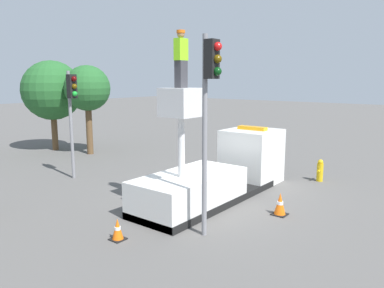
{
  "coord_description": "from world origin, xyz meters",
  "views": [
    {
      "loc": [
        -10.57,
        -7.55,
        4.33
      ],
      "look_at": [
        -2.0,
        -0.84,
        2.44
      ],
      "focal_mm": 35.0,
      "sensor_mm": 36.0,
      "label": 1
    }
  ],
  "objects_px": {
    "fire_hydrant": "(320,171)",
    "worker": "(181,59)",
    "traffic_light_pole": "(209,97)",
    "traffic_cone_rear": "(118,230)",
    "traffic_light_across": "(72,103)",
    "traffic_cone_curbside": "(280,204)",
    "tree_right_bg": "(87,89)",
    "bucket_truck": "(220,172)",
    "tree_left_bg": "(52,91)"
  },
  "relations": [
    {
      "from": "traffic_cone_rear",
      "to": "tree_left_bg",
      "type": "distance_m",
      "value": 15.04
    },
    {
      "from": "tree_left_bg",
      "to": "traffic_cone_rear",
      "type": "bearing_deg",
      "value": -115.86
    },
    {
      "from": "fire_hydrant",
      "to": "tree_right_bg",
      "type": "height_order",
      "value": "tree_right_bg"
    },
    {
      "from": "traffic_light_pole",
      "to": "traffic_cone_rear",
      "type": "bearing_deg",
      "value": 133.75
    },
    {
      "from": "tree_right_bg",
      "to": "fire_hydrant",
      "type": "bearing_deg",
      "value": -79.41
    },
    {
      "from": "traffic_cone_curbside",
      "to": "tree_right_bg",
      "type": "height_order",
      "value": "tree_right_bg"
    },
    {
      "from": "traffic_cone_curbside",
      "to": "tree_right_bg",
      "type": "xyz_separation_m",
      "value": [
        2.45,
        13.13,
        3.43
      ]
    },
    {
      "from": "traffic_light_pole",
      "to": "worker",
      "type": "bearing_deg",
      "value": 60.39
    },
    {
      "from": "fire_hydrant",
      "to": "worker",
      "type": "bearing_deg",
      "value": 161.06
    },
    {
      "from": "traffic_light_across",
      "to": "traffic_cone_rear",
      "type": "xyz_separation_m",
      "value": [
        -3.1,
        -6.37,
        -3.04
      ]
    },
    {
      "from": "traffic_light_pole",
      "to": "traffic_cone_rear",
      "type": "relative_size",
      "value": 9.14
    },
    {
      "from": "bucket_truck",
      "to": "traffic_light_pole",
      "type": "xyz_separation_m",
      "value": [
        -3.28,
        -1.81,
        2.99
      ]
    },
    {
      "from": "traffic_light_pole",
      "to": "tree_left_bg",
      "type": "xyz_separation_m",
      "value": [
        4.67,
        14.99,
        -0.23
      ]
    },
    {
      "from": "worker",
      "to": "traffic_light_pole",
      "type": "height_order",
      "value": "worker"
    },
    {
      "from": "traffic_light_across",
      "to": "traffic_cone_curbside",
      "type": "relative_size",
      "value": 6.42
    },
    {
      "from": "bucket_truck",
      "to": "traffic_cone_curbside",
      "type": "distance_m",
      "value": 2.77
    },
    {
      "from": "worker",
      "to": "traffic_light_pole",
      "type": "bearing_deg",
      "value": -119.61
    },
    {
      "from": "worker",
      "to": "bucket_truck",
      "type": "bearing_deg",
      "value": 0.0
    },
    {
      "from": "traffic_light_across",
      "to": "worker",
      "type": "bearing_deg",
      "value": -93.12
    },
    {
      "from": "traffic_cone_curbside",
      "to": "tree_right_bg",
      "type": "bearing_deg",
      "value": 79.43
    },
    {
      "from": "traffic_light_pole",
      "to": "traffic_cone_rear",
      "type": "distance_m",
      "value": 4.38
    },
    {
      "from": "fire_hydrant",
      "to": "tree_left_bg",
      "type": "relative_size",
      "value": 0.18
    },
    {
      "from": "traffic_light_pole",
      "to": "fire_hydrant",
      "type": "height_order",
      "value": "traffic_light_pole"
    },
    {
      "from": "traffic_light_across",
      "to": "traffic_cone_rear",
      "type": "relative_size",
      "value": 7.8
    },
    {
      "from": "traffic_light_across",
      "to": "traffic_cone_rear",
      "type": "height_order",
      "value": "traffic_light_across"
    },
    {
      "from": "bucket_truck",
      "to": "tree_left_bg",
      "type": "relative_size",
      "value": 1.35
    },
    {
      "from": "traffic_cone_curbside",
      "to": "traffic_light_pole",
      "type": "bearing_deg",
      "value": 162.89
    },
    {
      "from": "bucket_truck",
      "to": "worker",
      "type": "relative_size",
      "value": 4.23
    },
    {
      "from": "traffic_cone_rear",
      "to": "tree_left_bg",
      "type": "height_order",
      "value": "tree_left_bg"
    },
    {
      "from": "worker",
      "to": "traffic_light_across",
      "type": "height_order",
      "value": "worker"
    },
    {
      "from": "tree_right_bg",
      "to": "tree_left_bg",
      "type": "bearing_deg",
      "value": 101.75
    },
    {
      "from": "traffic_light_pole",
      "to": "tree_right_bg",
      "type": "height_order",
      "value": "traffic_light_pole"
    },
    {
      "from": "tree_left_bg",
      "to": "tree_right_bg",
      "type": "height_order",
      "value": "tree_left_bg"
    },
    {
      "from": "traffic_light_pole",
      "to": "traffic_light_across",
      "type": "distance_m",
      "value": 8.3
    },
    {
      "from": "traffic_light_pole",
      "to": "tree_left_bg",
      "type": "relative_size",
      "value": 1.01
    },
    {
      "from": "bucket_truck",
      "to": "worker",
      "type": "xyz_separation_m",
      "value": [
        -2.25,
        0.0,
        4.05
      ]
    },
    {
      "from": "bucket_truck",
      "to": "traffic_light_pole",
      "type": "distance_m",
      "value": 4.79
    },
    {
      "from": "tree_left_bg",
      "to": "fire_hydrant",
      "type": "bearing_deg",
      "value": -79.21
    },
    {
      "from": "worker",
      "to": "fire_hydrant",
      "type": "distance_m",
      "value": 8.27
    },
    {
      "from": "bucket_truck",
      "to": "tree_right_bg",
      "type": "xyz_separation_m",
      "value": [
        1.95,
        10.46,
        2.89
      ]
    },
    {
      "from": "traffic_light_pole",
      "to": "tree_left_bg",
      "type": "height_order",
      "value": "traffic_light_pole"
    },
    {
      "from": "traffic_cone_curbside",
      "to": "fire_hydrant",
      "type": "bearing_deg",
      "value": 4.87
    },
    {
      "from": "bucket_truck",
      "to": "traffic_light_across",
      "type": "distance_m",
      "value": 7.07
    },
    {
      "from": "traffic_cone_rear",
      "to": "tree_right_bg",
      "type": "bearing_deg",
      "value": 56.41
    },
    {
      "from": "worker",
      "to": "traffic_cone_curbside",
      "type": "distance_m",
      "value": 5.59
    },
    {
      "from": "worker",
      "to": "fire_hydrant",
      "type": "bearing_deg",
      "value": -18.94
    },
    {
      "from": "traffic_light_pole",
      "to": "tree_right_bg",
      "type": "xyz_separation_m",
      "value": [
        5.23,
        12.27,
        -0.1
      ]
    },
    {
      "from": "tree_right_bg",
      "to": "worker",
      "type": "bearing_deg",
      "value": -111.89
    },
    {
      "from": "traffic_light_across",
      "to": "tree_left_bg",
      "type": "bearing_deg",
      "value": 64.23
    },
    {
      "from": "traffic_cone_curbside",
      "to": "worker",
      "type": "bearing_deg",
      "value": 123.28
    }
  ]
}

